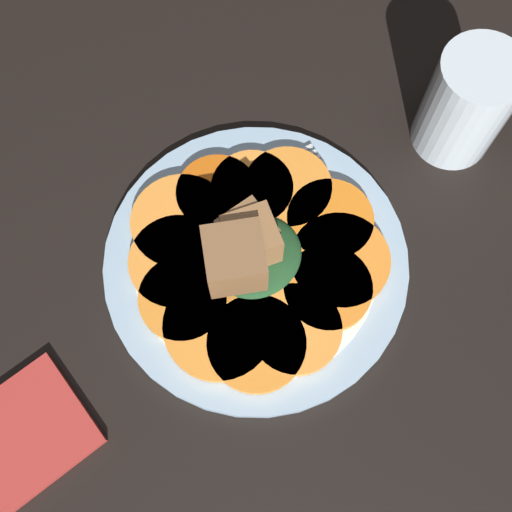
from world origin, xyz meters
The scene contains 17 objects.
table_slab centered at (0.00, 0.00, 1.00)cm, with size 120.00×120.00×2.00cm, color black.
plate centered at (0.00, 0.00, 2.52)cm, with size 26.30×26.30×1.05cm.
carrot_slice_0 centered at (3.02, -6.65, 3.56)cm, with size 8.80×8.80×0.93cm, color orange.
carrot_slice_1 centered at (5.43, -3.84, 3.56)cm, with size 8.34×8.34×0.93cm, color orange.
carrot_slice_2 centered at (6.99, -0.95, 3.56)cm, with size 7.40×7.40×0.93cm, color orange.
carrot_slice_3 centered at (6.01, 2.75, 3.56)cm, with size 9.21×9.21×0.93cm, color orange.
carrot_slice_4 centered at (4.51, 5.82, 3.56)cm, with size 8.10×8.10×0.93cm, color orange.
carrot_slice_5 centered at (1.27, 6.84, 3.56)cm, with size 7.63×7.63×0.93cm, color orange.
carrot_slice_6 centered at (-3.07, 5.80, 3.56)cm, with size 7.46×7.46×0.93cm, color orange.
carrot_slice_7 centered at (-5.48, 4.58, 3.56)cm, with size 8.54×8.54×0.93cm, color orange.
carrot_slice_8 centered at (-7.24, 1.20, 3.56)cm, with size 7.57×7.57×0.93cm, color orange.
carrot_slice_9 centered at (-6.30, -3.47, 3.56)cm, with size 7.81×7.81×0.93cm, color orange.
carrot_slice_10 centered at (-3.76, -5.35, 3.56)cm, with size 7.29×7.29×0.93cm, color #F99539.
carrot_slice_11 centered at (-1.06, -6.91, 3.56)cm, with size 7.25×7.25×0.93cm, color #D45F12.
center_pile centered at (0.58, -0.34, 6.01)cm, with size 9.34×7.25×6.38cm.
fork centered at (-2.37, -5.76, 3.30)cm, with size 17.67×4.36×0.40cm.
water_glass centered at (-22.20, 1.17, 7.26)cm, with size 7.31×7.31×10.52cm.
Camera 1 is at (11.26, 14.34, 54.91)cm, focal length 45.00 mm.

